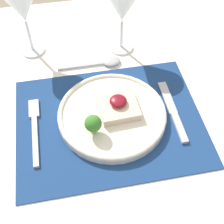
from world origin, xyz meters
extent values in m
cube|color=white|center=(0.00, 0.00, 0.74)|extent=(1.29, 1.03, 0.03)
cylinder|color=white|center=(0.57, 0.45, 0.36)|extent=(0.06, 0.06, 0.72)
cube|color=navy|center=(0.00, 0.00, 0.76)|extent=(0.43, 0.33, 0.00)
cylinder|color=silver|center=(0.01, 0.01, 0.77)|extent=(0.25, 0.25, 0.02)
torus|color=silver|center=(0.01, 0.01, 0.77)|extent=(0.25, 0.25, 0.01)
cube|color=beige|center=(0.02, 0.02, 0.78)|extent=(0.09, 0.09, 0.02)
ellipsoid|color=maroon|center=(0.02, 0.02, 0.80)|extent=(0.04, 0.04, 0.02)
cylinder|color=#84B256|center=(-0.04, -0.03, 0.78)|extent=(0.01, 0.01, 0.02)
sphere|color=#387A28|center=(-0.04, -0.03, 0.80)|extent=(0.04, 0.04, 0.04)
cube|color=#B2B2B7|center=(-0.17, -0.03, 0.76)|extent=(0.01, 0.13, 0.01)
cube|color=#B2B2B7|center=(-0.17, 0.07, 0.76)|extent=(0.02, 0.05, 0.01)
cube|color=#B2B2B7|center=(0.15, -0.05, 0.76)|extent=(0.02, 0.08, 0.01)
cube|color=#B2B2B7|center=(0.15, 0.04, 0.76)|extent=(0.02, 0.10, 0.00)
cube|color=#B2B2B7|center=(-0.04, 0.20, 0.76)|extent=(0.13, 0.01, 0.01)
ellipsoid|color=#B2B2B7|center=(0.04, 0.20, 0.76)|extent=(0.05, 0.04, 0.01)
cylinder|color=white|center=(0.08, 0.25, 0.76)|extent=(0.07, 0.07, 0.01)
cylinder|color=white|center=(0.08, 0.25, 0.80)|extent=(0.01, 0.01, 0.09)
cone|color=white|center=(0.08, 0.25, 0.89)|extent=(0.09, 0.09, 0.09)
cylinder|color=white|center=(-0.17, 0.29, 0.76)|extent=(0.07, 0.07, 0.01)
cylinder|color=white|center=(-0.17, 0.29, 0.81)|extent=(0.01, 0.01, 0.09)
cone|color=white|center=(-0.17, 0.29, 0.90)|extent=(0.09, 0.09, 0.09)
camera|label=1|loc=(-0.07, -0.42, 1.34)|focal=50.00mm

